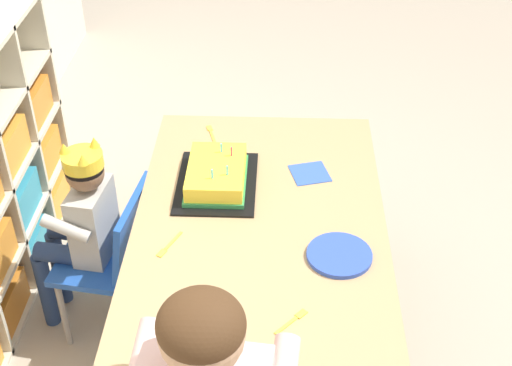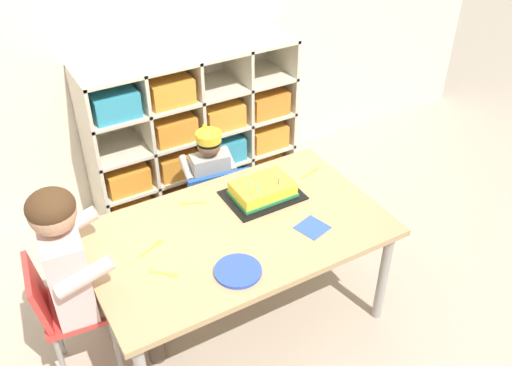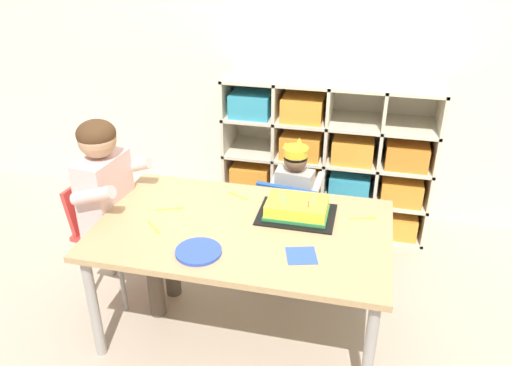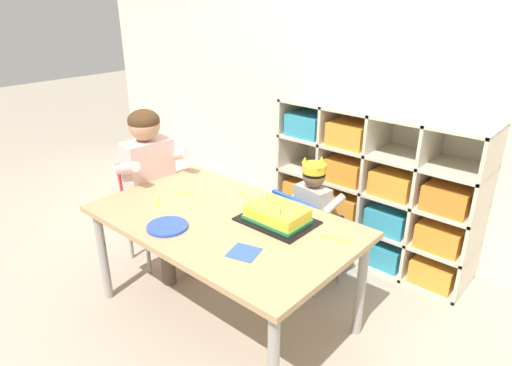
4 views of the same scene
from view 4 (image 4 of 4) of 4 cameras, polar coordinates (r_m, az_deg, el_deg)
ground at (r=2.65m, az=-3.88°, el=-16.29°), size 16.00×16.00×0.00m
classroom_back_wall at (r=3.15m, az=14.04°, el=18.62°), size 5.59×0.10×2.93m
storage_cubby_shelf at (r=3.06m, az=14.58°, el=-1.40°), size 1.35×0.38×1.02m
activity_table at (r=2.34m, az=-4.25°, el=-5.79°), size 1.39×0.83×0.61m
classroom_chair_blue at (r=2.71m, az=6.22°, el=-6.07°), size 0.41×0.35×0.61m
child_with_crown at (r=2.71m, az=7.84°, el=-2.81°), size 0.32×0.32×0.81m
classroom_chair_adult_side at (r=3.02m, az=-13.65°, el=-2.13°), size 0.35×0.34×0.68m
adult_helper_seated at (r=2.84m, az=-12.98°, el=1.16°), size 0.45×0.43×1.04m
birthday_cake_on_tray at (r=2.26m, az=2.73°, el=-4.19°), size 0.38×0.28×0.12m
paper_plate_stack at (r=2.26m, az=-11.29°, el=-5.50°), size 0.20×0.20×0.01m
paper_napkin_square at (r=2.02m, az=-1.55°, el=-8.89°), size 0.16×0.16×0.00m
fork_at_table_front_edge at (r=2.56m, az=-1.44°, el=-1.58°), size 0.13×0.07×0.00m
fork_scattered_mid_table at (r=2.15m, az=10.43°, el=-7.09°), size 0.13×0.05×0.00m
fork_near_cake_tray at (r=2.53m, az=-12.51°, el=-2.46°), size 0.10×0.10×0.00m
fork_by_napkin at (r=2.62m, az=-9.13°, el=-1.27°), size 0.13×0.07×0.00m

